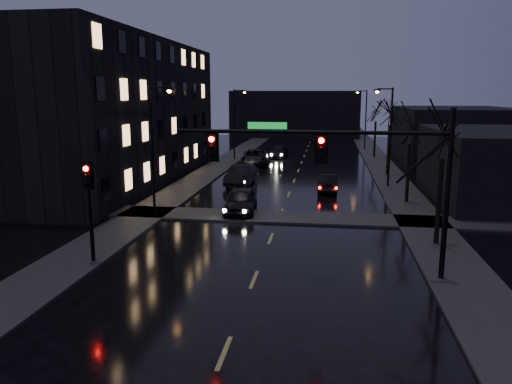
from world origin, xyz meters
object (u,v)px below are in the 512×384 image
(lead_car, at_px, (328,183))
(oncoming_car_b, at_px, (241,175))
(oncoming_car_c, at_px, (255,157))
(oncoming_car_d, at_px, (278,152))
(oncoming_car_a, at_px, (241,201))

(lead_car, bearing_deg, oncoming_car_b, -14.31)
(oncoming_car_c, xyz_separation_m, lead_car, (7.84, -13.96, -0.13))
(oncoming_car_d, bearing_deg, oncoming_car_c, -103.42)
(oncoming_car_a, distance_m, oncoming_car_d, 28.35)
(lead_car, bearing_deg, oncoming_car_a, 56.42)
(oncoming_car_a, distance_m, lead_car, 9.73)
(oncoming_car_b, height_order, oncoming_car_d, oncoming_car_b)
(oncoming_car_a, distance_m, oncoming_car_c, 22.10)
(oncoming_car_b, bearing_deg, oncoming_car_a, -75.46)
(oncoming_car_a, xyz_separation_m, oncoming_car_c, (-2.33, 21.97, 0.02))
(oncoming_car_a, height_order, lead_car, oncoming_car_a)
(oncoming_car_c, distance_m, lead_car, 16.01)
(oncoming_car_c, relative_size, lead_car, 1.41)
(oncoming_car_a, bearing_deg, oncoming_car_d, 86.86)
(oncoming_car_c, bearing_deg, oncoming_car_d, 67.41)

